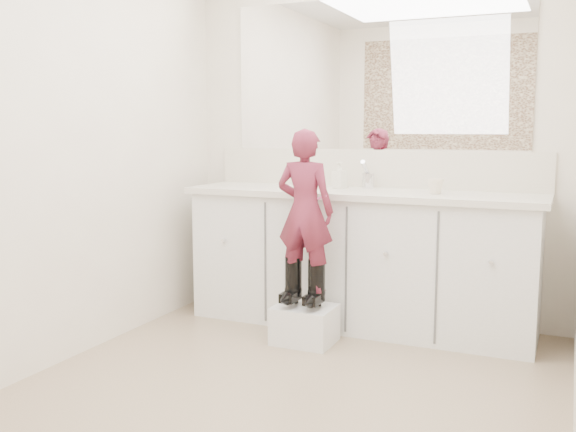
% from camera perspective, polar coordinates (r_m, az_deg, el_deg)
% --- Properties ---
extents(floor, '(3.00, 3.00, 0.00)m').
position_cam_1_polar(floor, '(3.24, -0.56, -15.57)').
color(floor, '#847156').
rests_on(floor, ground).
extents(wall_back, '(2.60, 0.00, 2.60)m').
position_cam_1_polar(wall_back, '(4.38, 7.67, 6.64)').
color(wall_back, beige).
rests_on(wall_back, floor).
extents(wall_front, '(2.60, 0.00, 2.60)m').
position_cam_1_polar(wall_front, '(1.73, -21.87, 4.37)').
color(wall_front, beige).
rests_on(wall_front, floor).
extents(wall_left, '(0.00, 3.00, 3.00)m').
position_cam_1_polar(wall_left, '(3.71, -19.28, 6.06)').
color(wall_left, beige).
rests_on(wall_left, floor).
extents(vanity_cabinet, '(2.20, 0.55, 0.85)m').
position_cam_1_polar(vanity_cabinet, '(4.21, 6.42, -4.03)').
color(vanity_cabinet, silver).
rests_on(vanity_cabinet, floor).
extents(countertop, '(2.28, 0.58, 0.04)m').
position_cam_1_polar(countertop, '(4.12, 6.45, 1.99)').
color(countertop, beige).
rests_on(countertop, vanity_cabinet).
extents(backsplash, '(2.28, 0.03, 0.25)m').
position_cam_1_polar(backsplash, '(4.37, 7.57, 4.21)').
color(backsplash, beige).
rests_on(backsplash, countertop).
extents(mirror, '(2.00, 0.02, 1.00)m').
position_cam_1_polar(mirror, '(4.38, 7.73, 12.39)').
color(mirror, white).
rests_on(mirror, wall_back).
extents(faucet, '(0.08, 0.08, 0.10)m').
position_cam_1_polar(faucet, '(4.28, 7.13, 3.13)').
color(faucet, silver).
rests_on(faucet, countertop).
extents(cup, '(0.12, 0.12, 0.09)m').
position_cam_1_polar(cup, '(3.99, 12.97, 2.59)').
color(cup, beige).
rests_on(cup, countertop).
extents(soap_bottle, '(0.10, 0.10, 0.17)m').
position_cam_1_polar(soap_bottle, '(4.25, 4.61, 3.63)').
color(soap_bottle, white).
rests_on(soap_bottle, countertop).
extents(step_stool, '(0.35, 0.30, 0.23)m').
position_cam_1_polar(step_stool, '(3.92, 1.49, -9.61)').
color(step_stool, silver).
rests_on(step_stool, floor).
extents(boot_left, '(0.11, 0.20, 0.29)m').
position_cam_1_polar(boot_left, '(3.88, 0.47, -5.81)').
color(boot_left, black).
rests_on(boot_left, step_stool).
extents(boot_right, '(0.11, 0.20, 0.29)m').
position_cam_1_polar(boot_right, '(3.82, 2.55, -6.02)').
color(boot_right, black).
rests_on(boot_right, step_stool).
extents(toddler, '(0.35, 0.23, 0.96)m').
position_cam_1_polar(toddler, '(3.77, 1.53, 0.48)').
color(toddler, '#A93450').
rests_on(toddler, step_stool).
extents(toothbrush, '(0.14, 0.01, 0.06)m').
position_cam_1_polar(toothbrush, '(3.73, 2.52, 1.50)').
color(toothbrush, '#DF5697').
rests_on(toothbrush, toddler).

